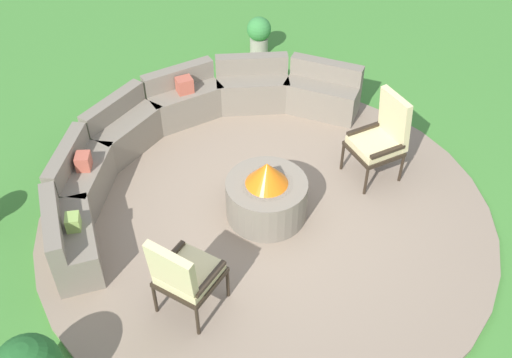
# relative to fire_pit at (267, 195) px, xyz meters

# --- Properties ---
(ground_plane) EXTENTS (24.00, 24.00, 0.00)m
(ground_plane) POSITION_rel_fire_pit_xyz_m (0.00, 0.00, -0.36)
(ground_plane) COLOR #478C38
(patio_circle) EXTENTS (5.16, 5.16, 0.06)m
(patio_circle) POSITION_rel_fire_pit_xyz_m (0.00, 0.00, -0.33)
(patio_circle) COLOR gray
(patio_circle) RESTS_ON ground_plane
(fire_pit) EXTENTS (0.91, 0.91, 0.76)m
(fire_pit) POSITION_rel_fire_pit_xyz_m (0.00, 0.00, 0.00)
(fire_pit) COLOR gray
(fire_pit) RESTS_ON patio_circle
(curved_stone_bench) EXTENTS (4.61, 2.27, 0.72)m
(curved_stone_bench) POSITION_rel_fire_pit_xyz_m (-0.21, 1.54, -0.01)
(curved_stone_bench) COLOR gray
(curved_stone_bench) RESTS_ON patio_circle
(lounge_chair_front_left) EXTENTS (0.74, 0.72, 1.04)m
(lounge_chair_front_left) POSITION_rel_fire_pit_xyz_m (-1.41, -0.60, 0.25)
(lounge_chair_front_left) COLOR #2D2319
(lounge_chair_front_left) RESTS_ON patio_circle
(lounge_chair_front_right) EXTENTS (0.64, 0.61, 1.10)m
(lounge_chair_front_right) POSITION_rel_fire_pit_xyz_m (1.52, -0.22, 0.27)
(lounge_chair_front_right) COLOR #2D2319
(lounge_chair_front_right) RESTS_ON patio_circle
(potted_plant_4) EXTENTS (0.38, 0.38, 0.61)m
(potted_plant_4) POSITION_rel_fire_pit_xyz_m (2.07, 2.99, -0.02)
(potted_plant_4) COLOR #A89E8E
(potted_plant_4) RESTS_ON ground_plane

